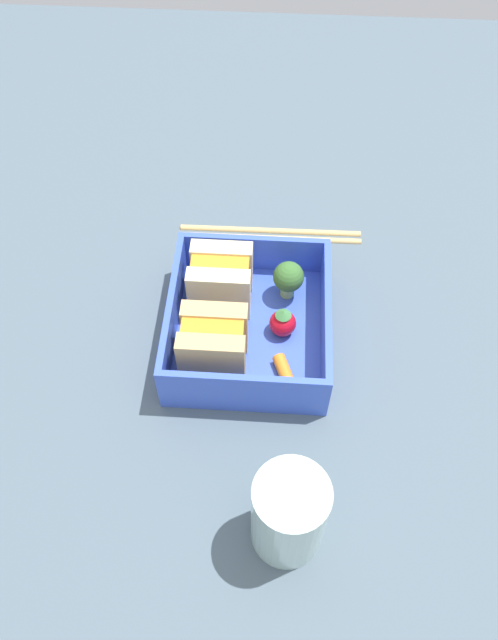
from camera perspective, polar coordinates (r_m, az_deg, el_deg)
The scene contains 10 objects.
ground_plane at distance 61.44cm, azimuth 0.00°, elevation -2.01°, with size 120.00×120.00×2.00cm, color #4A5B67.
bento_tray at distance 60.11cm, azimuth 0.00°, elevation -1.16°, with size 16.35×14.87×1.20cm, color blue.
bento_rim at distance 57.86cm, azimuth 0.00°, elevation 0.38°, with size 16.35×14.87×4.32cm.
sandwich_left at distance 55.48cm, azimuth -3.27°, elevation -2.12°, with size 5.16×5.88×5.57cm.
sandwich_center_left at distance 59.76cm, azimuth -2.60°, elevation 3.69°, with size 5.16×5.88×5.57cm.
carrot_stick_far_left at distance 56.37cm, azimuth 3.32°, elevation -4.88°, with size 1.20×1.20×3.64cm, color orange.
strawberry_far_left at distance 58.42cm, azimuth 3.10°, elevation -0.26°, with size 2.54×2.54×3.14cm.
broccoli_floret at distance 60.33cm, azimuth 3.62°, elevation 3.85°, with size 3.01×3.01×4.19cm.
chopstick_pair at distance 68.85cm, azimuth 1.95°, elevation 8.00°, with size 2.02×19.86×0.70cm.
drinking_glass at distance 48.17cm, azimuth 3.66°, elevation -17.34°, with size 5.61×5.61×9.03cm, color silver.
Camera 1 is at (-33.91, -2.15, 50.19)cm, focal length 35.00 mm.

